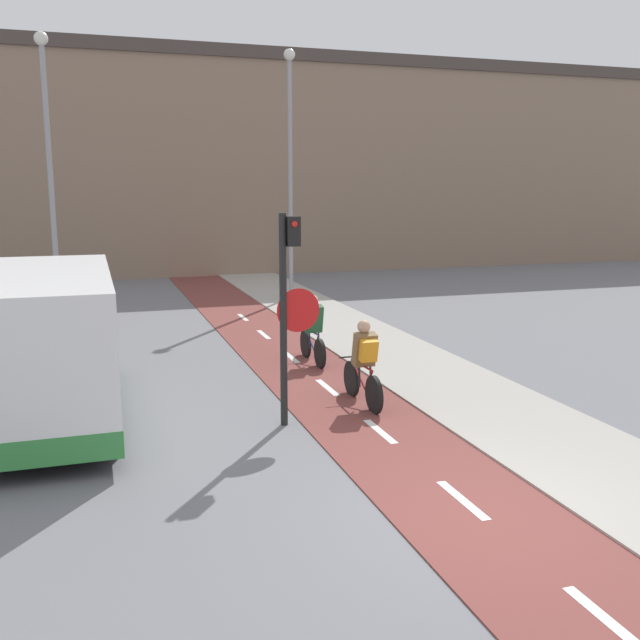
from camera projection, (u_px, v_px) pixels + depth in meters
ground_plane at (485, 520)px, 7.87m from camera, size 120.00×120.00×0.00m
bike_lane at (484, 519)px, 7.88m from camera, size 2.03×60.00×0.02m
building_row_background at (182, 164)px, 30.69m from camera, size 60.00×5.20×9.20m
traffic_light_pole at (288, 296)px, 10.69m from camera, size 0.67×0.25×3.25m
street_lamp_far at (49, 151)px, 18.99m from camera, size 0.36×0.36×7.60m
street_lamp_sidewalk at (290, 152)px, 22.60m from camera, size 0.36×0.36×7.85m
cyclist_near at (364, 365)px, 11.89m from camera, size 0.46×1.68×1.46m
cyclist_far at (313, 332)px, 14.80m from camera, size 0.46×1.62×1.44m
van at (46, 348)px, 11.07m from camera, size 2.01×5.41×2.35m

